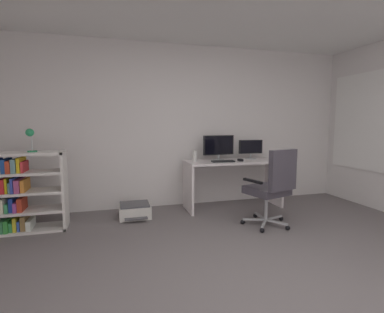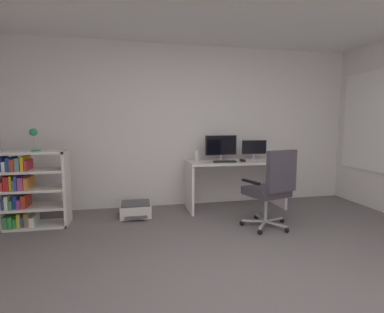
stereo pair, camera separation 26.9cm
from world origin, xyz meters
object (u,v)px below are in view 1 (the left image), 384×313
object	(u,v)px
monitor_main	(219,146)
printer	(135,210)
office_chair	(272,185)
desk	(233,173)
desktop_speaker	(195,156)
monitor_secondary	(251,148)
computer_mouse	(240,160)
keyboard	(223,161)
desk_lamp	(30,136)
bookshelf	(25,193)

from	to	relation	value
monitor_main	printer	distance (m)	1.61
office_chair	printer	xyz separation A→B (m)	(-1.67, 0.87, -0.46)
desk	desktop_speaker	bearing A→B (deg)	174.83
monitor_main	office_chair	bearing A→B (deg)	-72.65
monitor_secondary	computer_mouse	world-z (taller)	monitor_secondary
monitor_secondary	desktop_speaker	size ratio (longest dim) A/B	2.36
keyboard	office_chair	world-z (taller)	office_chair
computer_mouse	desk_lamp	world-z (taller)	desk_lamp
desk	desk_lamp	world-z (taller)	desk_lamp
desk	desktop_speaker	distance (m)	0.68
office_chair	printer	distance (m)	1.94
office_chair	desk_lamp	size ratio (longest dim) A/B	3.56
office_chair	printer	world-z (taller)	office_chair
desk_lamp	printer	distance (m)	1.65
monitor_secondary	computer_mouse	distance (m)	0.39
desk_lamp	printer	bearing A→B (deg)	7.40
desk	keyboard	size ratio (longest dim) A/B	4.43
monitor_main	keyboard	distance (m)	0.31
keyboard	desk_lamp	distance (m)	2.60
monitor_main	monitor_secondary	world-z (taller)	monitor_main
monitor_main	monitor_secondary	distance (m)	0.56
desk	office_chair	xyz separation A→B (m)	(0.12, -0.96, -0.00)
office_chair	desktop_speaker	bearing A→B (deg)	126.08
keyboard	desk_lamp	size ratio (longest dim) A/B	1.19
keyboard	monitor_main	bearing A→B (deg)	90.94
desk_lamp	keyboard	bearing A→B (deg)	2.64
desktop_speaker	desk_lamp	bearing A→B (deg)	-172.10
computer_mouse	desk	bearing A→B (deg)	122.79
keyboard	monitor_secondary	bearing A→B (deg)	26.33
monitor_secondary	desk	bearing A→B (deg)	-163.50
desk_lamp	monitor_secondary	bearing A→B (deg)	6.35
desktop_speaker	printer	distance (m)	1.20
monitor_secondary	bookshelf	bearing A→B (deg)	-173.84
monitor_secondary	computer_mouse	xyz separation A→B (m)	(-0.28, -0.22, -0.16)
bookshelf	monitor_secondary	bearing A→B (deg)	6.16
bookshelf	monitor_main	bearing A→B (deg)	7.42
keyboard	desk_lamp	bearing A→B (deg)	-172.99
desk	office_chair	size ratio (longest dim) A/B	1.48
desk	keyboard	xyz separation A→B (m)	(-0.22, -0.13, 0.21)
keyboard	printer	world-z (taller)	keyboard
keyboard	desk_lamp	xyz separation A→B (m)	(-2.56, -0.12, 0.41)
bookshelf	printer	bearing A→B (deg)	6.86
desk	desktop_speaker	size ratio (longest dim) A/B	8.86
monitor_secondary	desk_lamp	size ratio (longest dim) A/B	1.40
computer_mouse	desktop_speaker	size ratio (longest dim) A/B	0.59
office_chair	monitor_secondary	bearing A→B (deg)	77.98
desk	keyboard	distance (m)	0.33
monitor_secondary	computer_mouse	bearing A→B (deg)	-142.31
desk	printer	size ratio (longest dim) A/B	3.19
desk	printer	world-z (taller)	desk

